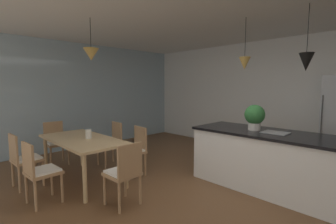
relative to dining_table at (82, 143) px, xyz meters
name	(u,v)px	position (x,y,z in m)	size (l,w,h in m)	color
ground_plane	(197,202)	(1.83, 0.81, -0.68)	(10.00, 8.40, 0.04)	brown
wall_back_kitchen	(287,97)	(1.83, 4.07, 0.69)	(10.00, 0.12, 2.70)	white
window_wall_left_glazing	(73,96)	(-2.23, 0.81, 0.69)	(0.06, 8.40, 2.70)	#9EB7C6
dining_table	(82,143)	(0.00, 0.00, 0.00)	(1.73, 0.84, 0.73)	tan
chair_near_left	(24,158)	(-0.39, -0.79, -0.18)	(0.42, 0.42, 0.87)	#A87F56
chair_near_right	(39,170)	(0.39, -0.79, -0.18)	(0.42, 0.42, 0.87)	#A87F56
chair_far_left	(111,142)	(-0.39, 0.79, -0.18)	(0.43, 0.43, 0.87)	#A87F56
chair_far_right	(134,149)	(0.39, 0.79, -0.18)	(0.44, 0.44, 0.87)	#A87F56
chair_window_end	(56,141)	(-1.23, 0.00, -0.18)	(0.41, 0.41, 0.87)	#A87F56
chair_kitchen_end	(124,172)	(1.23, 0.00, -0.18)	(0.41, 0.41, 0.87)	#A87F56
kitchen_island	(268,160)	(2.34, 1.92, -0.20)	(2.33, 0.93, 0.91)	white
pendant_over_table	(91,54)	(0.13, 0.15, 1.46)	(0.25, 0.25, 0.68)	black
pendant_over_island_main	(245,63)	(1.89, 1.92, 1.32)	(0.19, 0.19, 0.83)	black
pendant_over_island_aux	(306,62)	(2.80, 1.92, 1.28)	(0.19, 0.19, 0.89)	black
potted_plant_on_island	(255,116)	(2.09, 1.92, 0.47)	(0.32, 0.32, 0.41)	beige
vase_on_dining_table	(89,134)	(0.08, 0.08, 0.15)	(0.10, 0.10, 0.15)	silver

